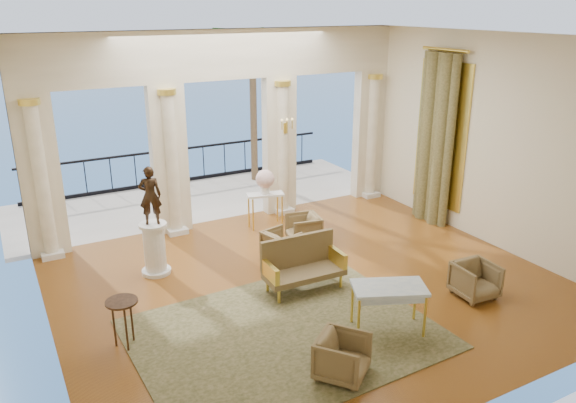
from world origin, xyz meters
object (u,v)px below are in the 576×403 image
armchair_b (476,279)px  game_table (389,291)px  settee (302,264)px  statue (150,195)px  side_table (122,307)px  armchair_a (343,355)px  console_table (265,199)px  armchair_d (281,243)px  pedestal (155,249)px  armchair_c (303,227)px

armchair_b → game_table: 2.12m
settee → statue: 3.12m
side_table → armchair_a: bearing=-41.3°
console_table → armchair_b: bearing=-54.9°
armchair_a → settee: settee is taller
armchair_b → statue: (-4.79, 3.68, 1.26)m
armchair_b → armchair_d: armchair_b is taller
pedestal → statue: bearing=-90.0°
armchair_c → game_table: size_ratio=0.52×
armchair_b → side_table: (-5.92, 1.44, 0.33)m
armchair_d → game_table: 3.29m
armchair_b → pedestal: 6.04m
armchair_a → armchair_d: 4.07m
armchair_a → console_table: bearing=36.3°
armchair_a → game_table: bearing=-11.4°
settee → armchair_d: bearing=79.8°
armchair_c → statue: bearing=-80.4°
armchair_c → console_table: 1.33m
console_table → side_table: 5.37m
armchair_d → game_table: game_table is taller
armchair_c → settee: bearing=-20.2°
armchair_a → statue: 4.85m
pedestal → console_table: pedestal is taller
armchair_d → console_table: (0.50, 1.74, 0.34)m
game_table → armchair_d: bearing=117.6°
armchair_c → pedestal: (-3.31, 0.06, 0.16)m
armchair_b → game_table: size_ratio=0.54×
side_table → pedestal: bearing=63.3°
armchair_b → armchair_a: bearing=-163.3°
settee → pedestal: 2.91m
pedestal → statue: (0.00, -0.00, 1.11)m
settee → statue: statue is taller
console_table → game_table: bearing=-78.5°
settee → side_table: 3.36m
settee → armchair_b: bearing=-32.9°
pedestal → statue: statue is taller
armchair_d → settee: settee is taller
armchair_a → pedestal: size_ratio=0.67×
armchair_b → side_table: bearing=170.1°
armchair_d → armchair_c: bearing=-73.1°
armchair_d → side_table: side_table is taller
settee → pedestal: pedestal is taller
settee → statue: bearing=141.2°
statue → pedestal: bearing=-73.2°
armchair_a → settee: 2.70m
armchair_d → armchair_a: bearing=150.2°
console_table → settee: bearing=-89.4°
armchair_a → armchair_b: armchair_b is taller
game_table → side_table: size_ratio=1.66×
side_table → console_table: bearing=39.7°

